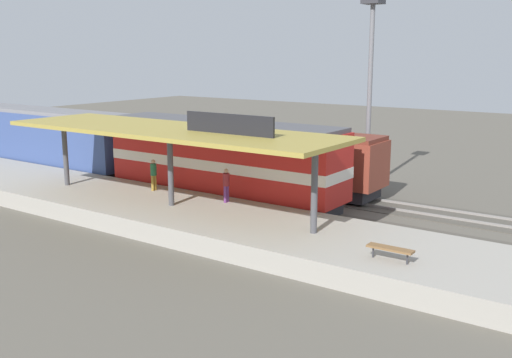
# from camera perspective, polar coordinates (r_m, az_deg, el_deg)

# --- Properties ---
(ground_plane) EXTENTS (120.00, 120.00, 0.00)m
(ground_plane) POSITION_cam_1_polar(r_m,az_deg,el_deg) (34.83, -0.59, -1.72)
(ground_plane) COLOR #5B564C
(track_near) EXTENTS (3.20, 110.00, 0.16)m
(track_near) POSITION_cam_1_polar(r_m,az_deg,el_deg) (33.26, -2.60, -2.34)
(track_near) COLOR #4E4941
(track_near) RESTS_ON ground
(track_far) EXTENTS (3.20, 110.00, 0.16)m
(track_far) POSITION_cam_1_polar(r_m,az_deg,el_deg) (36.91, 1.76, -0.89)
(track_far) COLOR #4E4941
(track_far) RESTS_ON ground
(platform) EXTENTS (6.00, 44.00, 0.90)m
(platform) POSITION_cam_1_polar(r_m,az_deg,el_deg) (29.77, -8.03, -3.33)
(platform) COLOR #9E998E
(platform) RESTS_ON ground
(station_canopy) EXTENTS (5.20, 18.00, 4.70)m
(station_canopy) POSITION_cam_1_polar(r_m,az_deg,el_deg) (28.91, -8.13, 4.48)
(station_canopy) COLOR #47474C
(station_canopy) RESTS_ON platform
(platform_bench) EXTENTS (0.44, 1.70, 0.50)m
(platform_bench) POSITION_cam_1_polar(r_m,az_deg,el_deg) (22.09, 12.68, -6.53)
(platform_bench) COLOR #333338
(platform_bench) RESTS_ON platform
(locomotive) EXTENTS (2.93, 14.43, 4.44)m
(locomotive) POSITION_cam_1_polar(r_m,az_deg,el_deg) (32.99, -3.17, 1.77)
(locomotive) COLOR #28282D
(locomotive) RESTS_ON track_near
(passenger_carriage_front) EXTENTS (2.90, 20.00, 4.24)m
(passenger_carriage_front) POSITION_cam_1_polar(r_m,az_deg,el_deg) (46.24, -21.03, 3.80)
(passenger_carriage_front) COLOR #28282D
(passenger_carriage_front) RESTS_ON track_near
(freight_car) EXTENTS (2.80, 12.00, 3.54)m
(freight_car) POSITION_cam_1_polar(r_m,az_deg,el_deg) (36.04, 2.98, 1.93)
(freight_car) COLOR #28282D
(freight_car) RESTS_ON track_far
(light_mast) EXTENTS (1.10, 1.10, 11.70)m
(light_mast) POSITION_cam_1_polar(r_m,az_deg,el_deg) (36.54, 10.94, 12.00)
(light_mast) COLOR slate
(light_mast) RESTS_ON ground
(person_waiting) EXTENTS (0.34, 0.34, 1.71)m
(person_waiting) POSITION_cam_1_polar(r_m,az_deg,el_deg) (29.77, -2.86, -0.44)
(person_waiting) COLOR #663375
(person_waiting) RESTS_ON platform
(person_walking) EXTENTS (0.34, 0.34, 1.71)m
(person_walking) POSITION_cam_1_polar(r_m,az_deg,el_deg) (32.75, -9.75, 0.55)
(person_walking) COLOR olive
(person_walking) RESTS_ON platform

